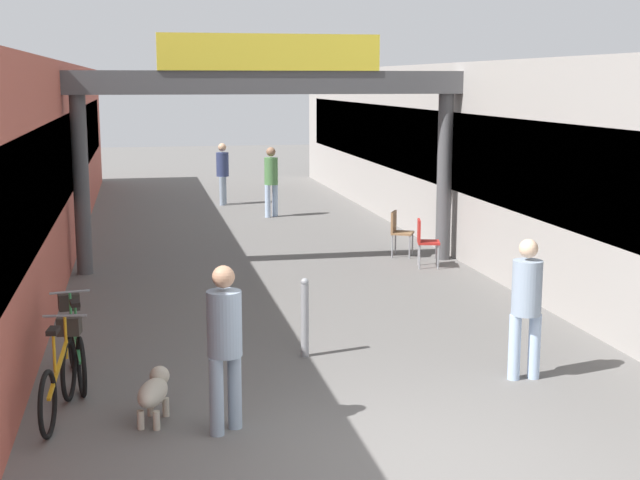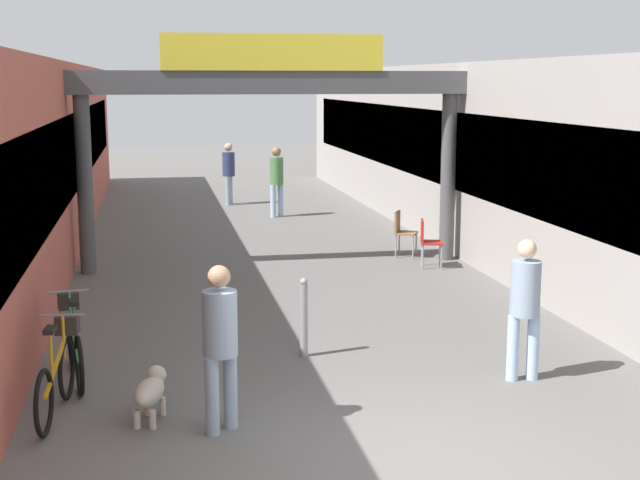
{
  "view_description": "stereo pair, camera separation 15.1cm",
  "coord_description": "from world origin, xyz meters",
  "px_view_note": "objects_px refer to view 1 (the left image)",
  "views": [
    {
      "loc": [
        -2.33,
        -7.11,
        3.41
      ],
      "look_at": [
        0.0,
        4.36,
        1.3
      ],
      "focal_mm": 50.0,
      "sensor_mm": 36.0,
      "label": 1
    },
    {
      "loc": [
        -2.18,
        -7.14,
        3.41
      ],
      "look_at": [
        0.0,
        4.36,
        1.3
      ],
      "focal_mm": 50.0,
      "sensor_mm": 36.0,
      "label": 2
    }
  ],
  "objects_px": {
    "pedestrian_elderly_walking": "(223,170)",
    "cafe_chair_wood_farther": "(399,229)",
    "pedestrian_carrying_crate": "(271,177)",
    "pedestrian_with_dog": "(225,338)",
    "bicycle_green_second": "(75,342)",
    "pedestrian_companion": "(526,300)",
    "bollard_post_metal": "(305,317)",
    "bicycle_orange_nearest": "(61,373)",
    "dog_on_leash": "(154,391)",
    "cafe_chair_red_nearer": "(424,238)"
  },
  "relations": [
    {
      "from": "pedestrian_elderly_walking",
      "to": "bollard_post_metal",
      "type": "xyz_separation_m",
      "value": [
        -0.29,
        -13.98,
        -0.47
      ]
    },
    {
      "from": "pedestrian_with_dog",
      "to": "cafe_chair_wood_farther",
      "type": "relative_size",
      "value": 1.87
    },
    {
      "from": "bicycle_orange_nearest",
      "to": "cafe_chair_wood_farther",
      "type": "relative_size",
      "value": 1.89
    },
    {
      "from": "dog_on_leash",
      "to": "bollard_post_metal",
      "type": "relative_size",
      "value": 0.72
    },
    {
      "from": "pedestrian_elderly_walking",
      "to": "cafe_chair_red_nearer",
      "type": "height_order",
      "value": "pedestrian_elderly_walking"
    },
    {
      "from": "pedestrian_companion",
      "to": "pedestrian_elderly_walking",
      "type": "bearing_deg",
      "value": 97.55
    },
    {
      "from": "pedestrian_elderly_walking",
      "to": "bicycle_orange_nearest",
      "type": "bearing_deg",
      "value": -101.42
    },
    {
      "from": "pedestrian_carrying_crate",
      "to": "dog_on_leash",
      "type": "bearing_deg",
      "value": -103.35
    },
    {
      "from": "bicycle_green_second",
      "to": "bollard_post_metal",
      "type": "bearing_deg",
      "value": 6.51
    },
    {
      "from": "pedestrian_with_dog",
      "to": "bicycle_green_second",
      "type": "height_order",
      "value": "pedestrian_with_dog"
    },
    {
      "from": "pedestrian_elderly_walking",
      "to": "pedestrian_with_dog",
      "type": "bearing_deg",
      "value": -95.26
    },
    {
      "from": "pedestrian_companion",
      "to": "bollard_post_metal",
      "type": "xyz_separation_m",
      "value": [
        -2.32,
        1.34,
        -0.43
      ]
    },
    {
      "from": "bicycle_green_second",
      "to": "bicycle_orange_nearest",
      "type": "bearing_deg",
      "value": -93.73
    },
    {
      "from": "bicycle_green_second",
      "to": "pedestrian_carrying_crate",
      "type": "bearing_deg",
      "value": 71.2
    },
    {
      "from": "pedestrian_elderly_walking",
      "to": "cafe_chair_wood_farther",
      "type": "height_order",
      "value": "pedestrian_elderly_walking"
    },
    {
      "from": "bollard_post_metal",
      "to": "pedestrian_carrying_crate",
      "type": "bearing_deg",
      "value": 83.66
    },
    {
      "from": "bicycle_orange_nearest",
      "to": "bicycle_green_second",
      "type": "relative_size",
      "value": 1.01
    },
    {
      "from": "pedestrian_companion",
      "to": "cafe_chair_red_nearer",
      "type": "relative_size",
      "value": 1.85
    },
    {
      "from": "dog_on_leash",
      "to": "bicycle_green_second",
      "type": "height_order",
      "value": "bicycle_green_second"
    },
    {
      "from": "pedestrian_carrying_crate",
      "to": "bollard_post_metal",
      "type": "distance_m",
      "value": 11.6
    },
    {
      "from": "bicycle_orange_nearest",
      "to": "dog_on_leash",
      "type": "bearing_deg",
      "value": -22.41
    },
    {
      "from": "pedestrian_with_dog",
      "to": "pedestrian_companion",
      "type": "xyz_separation_m",
      "value": [
        3.52,
        0.89,
        -0.02
      ]
    },
    {
      "from": "pedestrian_carrying_crate",
      "to": "bicycle_green_second",
      "type": "relative_size",
      "value": 1.05
    },
    {
      "from": "pedestrian_companion",
      "to": "bicycle_green_second",
      "type": "height_order",
      "value": "pedestrian_companion"
    },
    {
      "from": "pedestrian_carrying_crate",
      "to": "pedestrian_companion",
      "type": "bearing_deg",
      "value": -85.36
    },
    {
      "from": "pedestrian_elderly_walking",
      "to": "cafe_chair_wood_farther",
      "type": "bearing_deg",
      "value": -71.59
    },
    {
      "from": "pedestrian_companion",
      "to": "pedestrian_carrying_crate",
      "type": "distance_m",
      "value": 12.9
    },
    {
      "from": "pedestrian_companion",
      "to": "bicycle_green_second",
      "type": "relative_size",
      "value": 0.98
    },
    {
      "from": "pedestrian_carrying_crate",
      "to": "pedestrian_elderly_walking",
      "type": "bearing_deg",
      "value": 111.84
    },
    {
      "from": "pedestrian_companion",
      "to": "pedestrian_with_dog",
      "type": "bearing_deg",
      "value": -165.88
    },
    {
      "from": "dog_on_leash",
      "to": "bicycle_orange_nearest",
      "type": "height_order",
      "value": "bicycle_orange_nearest"
    },
    {
      "from": "bicycle_green_second",
      "to": "dog_on_leash",
      "type": "bearing_deg",
      "value": -59.84
    },
    {
      "from": "pedestrian_elderly_walking",
      "to": "dog_on_leash",
      "type": "bearing_deg",
      "value": -97.84
    },
    {
      "from": "pedestrian_carrying_crate",
      "to": "bicycle_orange_nearest",
      "type": "xyz_separation_m",
      "value": [
        -4.1,
        -12.93,
        -0.58
      ]
    },
    {
      "from": "bicycle_green_second",
      "to": "cafe_chair_wood_farther",
      "type": "height_order",
      "value": "bicycle_green_second"
    },
    {
      "from": "pedestrian_companion",
      "to": "cafe_chair_wood_farther",
      "type": "bearing_deg",
      "value": 84.95
    },
    {
      "from": "bicycle_orange_nearest",
      "to": "cafe_chair_wood_farther",
      "type": "xyz_separation_m",
      "value": [
        5.79,
        7.36,
        0.1
      ]
    },
    {
      "from": "pedestrian_with_dog",
      "to": "cafe_chair_wood_farther",
      "type": "height_order",
      "value": "pedestrian_with_dog"
    },
    {
      "from": "pedestrian_carrying_crate",
      "to": "pedestrian_elderly_walking",
      "type": "xyz_separation_m",
      "value": [
        -0.99,
        2.47,
        -0.04
      ]
    },
    {
      "from": "bollard_post_metal",
      "to": "cafe_chair_red_nearer",
      "type": "xyz_separation_m",
      "value": [
        3.13,
        4.85,
        0.03
      ]
    },
    {
      "from": "pedestrian_elderly_walking",
      "to": "bicycle_orange_nearest",
      "type": "relative_size",
      "value": 1.01
    },
    {
      "from": "pedestrian_elderly_walking",
      "to": "pedestrian_carrying_crate",
      "type": "bearing_deg",
      "value": -68.16
    },
    {
      "from": "bollard_post_metal",
      "to": "pedestrian_companion",
      "type": "bearing_deg",
      "value": -30.01
    },
    {
      "from": "dog_on_leash",
      "to": "bicycle_green_second",
      "type": "bearing_deg",
      "value": 120.16
    },
    {
      "from": "pedestrian_companion",
      "to": "bollard_post_metal",
      "type": "relative_size",
      "value": 1.64
    },
    {
      "from": "pedestrian_companion",
      "to": "cafe_chair_red_nearer",
      "type": "xyz_separation_m",
      "value": [
        0.81,
        6.2,
        -0.4
      ]
    },
    {
      "from": "pedestrian_companion",
      "to": "cafe_chair_wood_farther",
      "type": "distance_m",
      "value": 7.32
    },
    {
      "from": "cafe_chair_red_nearer",
      "to": "cafe_chair_wood_farther",
      "type": "height_order",
      "value": "same"
    },
    {
      "from": "pedestrian_companion",
      "to": "pedestrian_elderly_walking",
      "type": "xyz_separation_m",
      "value": [
        -2.03,
        15.33,
        0.04
      ]
    },
    {
      "from": "bollard_post_metal",
      "to": "cafe_chair_wood_farther",
      "type": "distance_m",
      "value": 6.64
    }
  ]
}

